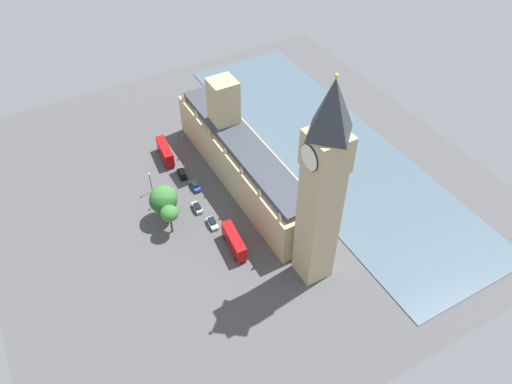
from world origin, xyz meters
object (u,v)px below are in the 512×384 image
Objects in this scene: pedestrian_trailing at (179,136)px; street_lamp_slot_11 at (150,179)px; double_decker_bus_corner at (165,151)px; parliament_building at (241,157)px; plane_tree_slot_10 at (163,198)px; car_black_opposite_hall at (182,174)px; car_blue_midblock at (195,185)px; pedestrian_kerbside at (182,137)px; double_decker_bus_under_trees at (234,241)px; street_lamp_slot_12 at (158,192)px; plane_tree_leading at (163,201)px; car_white_far_end at (212,223)px; plane_tree_near_tower at (169,213)px; car_silver_by_river_gate at (197,207)px; clock_tower at (322,187)px.

pedestrian_trailing is 0.24× the size of street_lamp_slot_11.
street_lamp_slot_11 reaches higher than double_decker_bus_corner.
parliament_building is 24.32m from plane_tree_slot_10.
car_black_opposite_hall is at bearing -127.94° from plane_tree_slot_10.
pedestrian_kerbside is at bearing -101.14° from car_blue_midblock.
double_decker_bus_corner reaches higher than car_blue_midblock.
car_blue_midblock is 22.65m from pedestrian_kerbside.
pedestrian_kerbside is 0.17× the size of plane_tree_slot_10.
street_lamp_slot_12 reaches higher than double_decker_bus_under_trees.
plane_tree_leading is at bearing -121.03° from car_black_opposite_hall.
double_decker_bus_under_trees is 1.62× the size of street_lamp_slot_12.
pedestrian_trailing is at bearing -118.55° from plane_tree_leading.
street_lamp_slot_12 is (-0.18, -4.85, -2.24)m from plane_tree_slot_10.
car_blue_midblock is 2.91× the size of pedestrian_trailing.
plane_tree_leading is (16.11, 29.61, 5.65)m from pedestrian_trailing.
double_decker_bus_corner is 16.00m from car_blue_midblock.
pedestrian_kerbside is at bearing -97.90° from car_white_far_end.
plane_tree_leading is 1.37× the size of street_lamp_slot_11.
plane_tree_near_tower is 5.68m from plane_tree_slot_10.
plane_tree_near_tower is (8.62, 3.86, 5.71)m from car_silver_by_river_gate.
pedestrian_kerbside is at bearing -116.86° from plane_tree_near_tower.
plane_tree_leading reaches higher than double_decker_bus_corner.
double_decker_bus_corner is 10.35m from pedestrian_trailing.
pedestrian_trailing is 38.88m from plane_tree_near_tower.
pedestrian_kerbside is (-7.36, -36.81, -0.13)m from car_white_far_end.
car_black_opposite_hall is at bearing 101.98° from double_decker_bus_corner.
double_decker_bus_corner is 14.44m from street_lamp_slot_11.
parliament_building is 20.45m from car_white_far_end.
plane_tree_leading is (8.91, 22.41, 3.74)m from double_decker_bus_corner.
plane_tree_leading is (11.22, 6.68, 5.49)m from car_blue_midblock.
plane_tree_slot_10 is at bearing 169.80° from car_silver_by_river_gate.
plane_tree_near_tower is at bearing 96.11° from pedestrian_trailing.
plane_tree_leading is (10.77, -17.65, 3.74)m from double_decker_bus_under_trees.
car_silver_by_river_gate is 0.40× the size of double_decker_bus_under_trees.
pedestrian_kerbside is at bearing -135.48° from double_decker_bus_corner.
car_black_opposite_hall is 14.21m from car_silver_by_river_gate.
clock_tower is at bearing 125.22° from plane_tree_slot_10.
double_decker_bus_under_trees is at bearing 91.85° from car_blue_midblock.
clock_tower reaches higher than double_decker_bus_corner.
parliament_building is 8.86× the size of street_lamp_slot_11.
parliament_building is at bearing -91.28° from clock_tower.
car_silver_by_river_gate is 2.67× the size of pedestrian_trailing.
car_black_opposite_hall and car_silver_by_river_gate have the same top height.
plane_tree_slot_10 is (8.60, 21.90, 4.17)m from double_decker_bus_corner.
clock_tower reaches higher than plane_tree_slot_10.
parliament_building is 18.14m from car_black_opposite_hall.
clock_tower reaches higher than car_black_opposite_hall.
parliament_building reaches higher than car_black_opposite_hall.
clock_tower is 38.43m from car_white_far_end.
parliament_building is 5.67× the size of double_decker_bus_corner.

